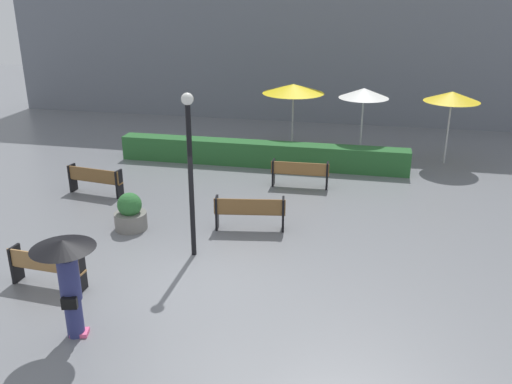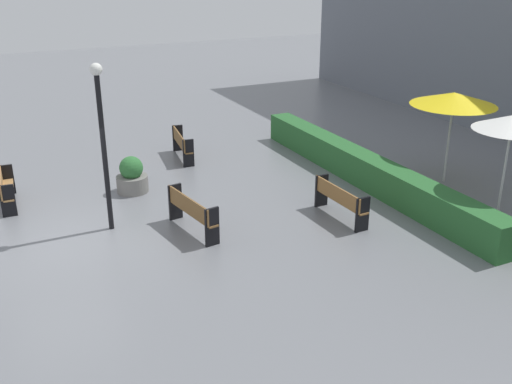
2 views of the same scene
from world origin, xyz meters
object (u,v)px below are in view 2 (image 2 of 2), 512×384
(planter_pot, at_px, (132,177))
(bench_mid_center, at_px, (191,211))
(bench_back_row, at_px, (340,199))
(bench_near_left, at_px, (6,187))
(bench_far_left, at_px, (182,143))
(patio_umbrella_yellow, at_px, (454,99))
(lamp_post, at_px, (102,131))
(patio_umbrella_white, at_px, (512,123))

(planter_pot, bearing_deg, bench_mid_center, 10.59)
(bench_back_row, xyz_separation_m, planter_pot, (-4.00, -4.16, -0.08))
(bench_near_left, distance_m, planter_pot, 3.24)
(bench_back_row, bearing_deg, bench_near_left, -121.48)
(bench_far_left, bearing_deg, patio_umbrella_yellow, 49.36)
(bench_mid_center, distance_m, bench_far_left, 5.53)
(bench_far_left, distance_m, lamp_post, 5.71)
(bench_far_left, distance_m, bench_near_left, 5.64)
(bench_back_row, bearing_deg, lamp_post, -109.75)
(bench_mid_center, bearing_deg, bench_near_left, -133.90)
(planter_pot, xyz_separation_m, lamp_post, (2.12, -1.09, 1.99))
(patio_umbrella_white, bearing_deg, bench_far_left, -145.61)
(planter_pot, relative_size, lamp_post, 0.26)
(bench_mid_center, height_order, bench_near_left, bench_mid_center)
(bench_far_left, relative_size, planter_pot, 1.82)
(bench_far_left, bearing_deg, bench_mid_center, -16.86)
(bench_far_left, xyz_separation_m, planter_pot, (2.15, -2.19, -0.08))
(bench_near_left, height_order, bench_back_row, bench_back_row)
(lamp_post, xyz_separation_m, patio_umbrella_white, (3.68, 8.72, 0.06))
(patio_umbrella_yellow, bearing_deg, patio_umbrella_white, -14.97)
(bench_near_left, xyz_separation_m, patio_umbrella_yellow, (3.64, 11.55, 1.93))
(bench_mid_center, relative_size, patio_umbrella_yellow, 0.73)
(bench_near_left, relative_size, patio_umbrella_white, 0.66)
(lamp_post, bearing_deg, patio_umbrella_white, 67.14)
(bench_mid_center, bearing_deg, patio_umbrella_white, 69.36)
(lamp_post, bearing_deg, bench_back_row, 70.25)
(planter_pot, bearing_deg, bench_back_row, 46.11)
(planter_pot, relative_size, patio_umbrella_white, 0.38)
(bench_back_row, relative_size, lamp_post, 0.47)
(bench_far_left, height_order, patio_umbrella_yellow, patio_umbrella_yellow)
(bench_near_left, height_order, patio_umbrella_yellow, patio_umbrella_yellow)
(bench_near_left, xyz_separation_m, bench_back_row, (4.51, 7.36, 0.02))
(lamp_post, height_order, patio_umbrella_white, lamp_post)
(bench_near_left, bearing_deg, patio_umbrella_white, 59.82)
(bench_far_left, relative_size, bench_back_row, 0.99)
(bench_back_row, relative_size, patio_umbrella_white, 0.70)
(bench_far_left, bearing_deg, lamp_post, -37.53)
(bench_mid_center, bearing_deg, patio_umbrella_yellow, 90.09)
(patio_umbrella_yellow, bearing_deg, bench_far_left, -130.64)
(bench_far_left, bearing_deg, bench_near_left, -73.04)
(planter_pot, distance_m, patio_umbrella_white, 9.80)
(bench_far_left, relative_size, lamp_post, 0.47)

